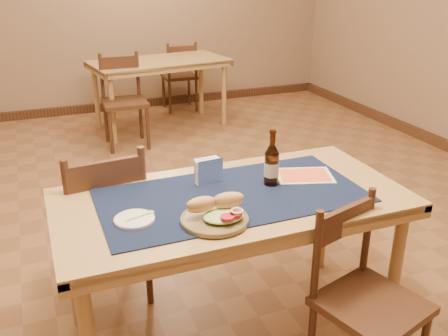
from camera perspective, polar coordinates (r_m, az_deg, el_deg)
name	(u,v)px	position (r m, az deg, el deg)	size (l,w,h in m)	color
room	(177,29)	(2.83, -5.42, 15.55)	(6.04, 7.04, 2.84)	brown
main_table	(232,212)	(2.32, 0.91, -5.05)	(1.60, 0.80, 0.75)	#A37E4C
placemat	(232,195)	(2.28, 0.93, -3.15)	(1.20, 0.60, 0.01)	#101E3D
baseboard	(184,243)	(3.28, -4.55, -8.53)	(6.00, 7.00, 0.10)	#442818
back_table	(160,68)	(5.55, -7.37, 11.29)	(1.53, 0.92, 0.75)	#A37E4C
chair_main_far	(104,223)	(2.70, -13.60, -6.10)	(0.46, 0.46, 0.92)	#442818
chair_main_near	(364,297)	(2.25, 15.75, -13.96)	(0.48, 0.48, 0.84)	#442818
chair_back_near	(124,99)	(5.08, -11.37, 7.70)	(0.43, 0.43, 0.91)	#442818
chair_back_far	(180,75)	(6.25, -5.06, 10.55)	(0.41, 0.41, 0.85)	#442818
sandwich_plate	(217,215)	(2.05, -0.84, -5.34)	(0.28, 0.28, 0.11)	brown
side_plate	(134,219)	(2.09, -10.20, -5.76)	(0.17, 0.17, 0.01)	silver
fork	(142,215)	(2.10, -9.40, -5.36)	(0.13, 0.06, 0.00)	#87C069
beer_bottle	(272,165)	(2.36, 5.46, 0.36)	(0.07, 0.07, 0.27)	#411D0B
napkin_holder	(209,171)	(2.39, -1.78, -0.36)	(0.14, 0.06, 0.12)	white
menu_card	(304,175)	(2.51, 9.17, -0.83)	(0.32, 0.28, 0.01)	beige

